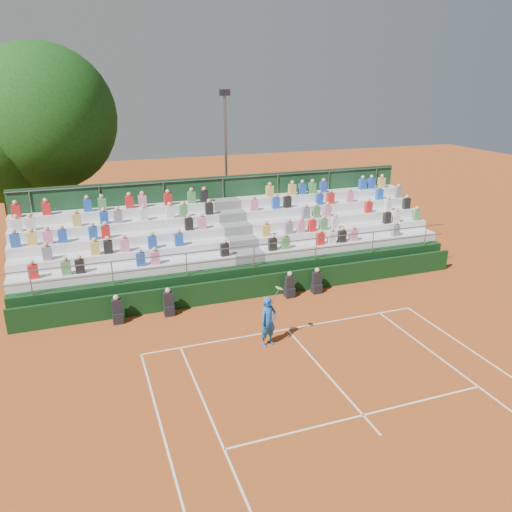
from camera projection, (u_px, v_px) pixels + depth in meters
name	position (u px, v px, depth m)	size (l,w,h in m)	color
ground	(287.00, 329.00, 19.03)	(90.00, 90.00, 0.00)	#A84A1C
courtside_wall	(258.00, 286.00, 21.70)	(20.00, 0.15, 1.00)	black
line_officials	(228.00, 296.00, 20.81)	(9.00, 0.40, 1.19)	black
grandstand	(236.00, 251.00, 24.37)	(20.00, 5.20, 4.40)	black
tennis_player	(268.00, 321.00, 17.61)	(0.93, 0.65, 2.22)	#1757AF
tree_east	(43.00, 118.00, 25.53)	(7.46, 7.46, 10.86)	#321E12
floodlight_mast	(226.00, 153.00, 29.14)	(0.60, 0.25, 8.47)	gray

